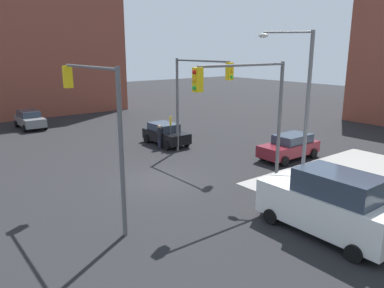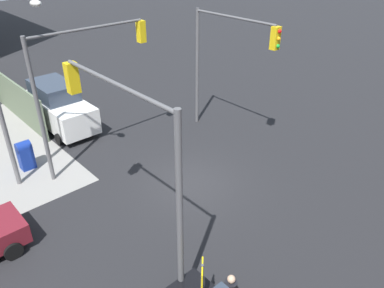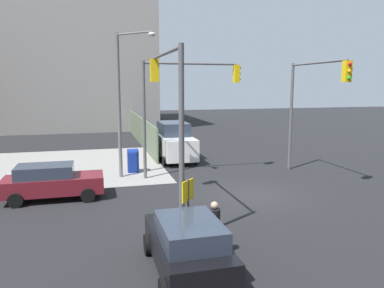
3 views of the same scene
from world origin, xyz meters
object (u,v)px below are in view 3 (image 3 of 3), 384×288
at_px(sedan_maroon, 52,181).
at_px(mailbox_blue, 133,160).
at_px(traffic_signal_se_corner, 311,96).
at_px(pedestrian_crossing, 214,228).
at_px(van_white_delivery, 174,142).
at_px(traffic_signal_ne_corner, 183,95).
at_px(traffic_signal_nw_corner, 168,101).
at_px(street_lamp_corner, 124,94).
at_px(coupe_black, 188,245).

bearing_deg(sedan_maroon, mailbox_blue, -42.88).
bearing_deg(traffic_signal_se_corner, pedestrian_crossing, 134.86).
bearing_deg(van_white_delivery, mailbox_blue, 133.99).
xyz_separation_m(mailbox_blue, pedestrian_crossing, (-12.00, -1.20, 0.16)).
relative_size(traffic_signal_ne_corner, mailbox_blue, 4.55).
xyz_separation_m(traffic_signal_ne_corner, van_white_delivery, (4.79, -0.50, -3.37)).
bearing_deg(pedestrian_crossing, traffic_signal_se_corner, 41.16).
xyz_separation_m(traffic_signal_nw_corner, mailbox_blue, (8.58, 0.50, -3.87)).
bearing_deg(van_white_delivery, street_lamp_corner, 139.31).
distance_m(street_lamp_corner, sedan_maroon, 6.19).
xyz_separation_m(coupe_black, pedestrian_crossing, (0.74, -1.02, 0.08)).
xyz_separation_m(traffic_signal_nw_corner, traffic_signal_se_corner, (4.84, -9.00, -0.01)).
relative_size(traffic_signal_se_corner, coupe_black, 1.60).
bearing_deg(coupe_black, mailbox_blue, 0.81).
xyz_separation_m(traffic_signal_se_corner, traffic_signal_ne_corner, (2.04, 6.80, 0.02)).
bearing_deg(traffic_signal_nw_corner, van_white_delivery, -13.03).
distance_m(coupe_black, pedestrian_crossing, 1.26).
distance_m(traffic_signal_ne_corner, sedan_maroon, 8.34).
relative_size(coupe_black, van_white_delivery, 0.75).
relative_size(traffic_signal_ne_corner, van_white_delivery, 1.20).
height_order(sedan_maroon, coupe_black, same).
distance_m(traffic_signal_ne_corner, mailbox_blue, 5.03).
bearing_deg(van_white_delivery, pedestrian_crossing, 172.45).
bearing_deg(street_lamp_corner, traffic_signal_ne_corner, -97.53).
xyz_separation_m(van_white_delivery, pedestrian_crossing, (-15.09, 2.00, -0.36)).
xyz_separation_m(coupe_black, van_white_delivery, (15.83, -3.02, 0.44)).
bearing_deg(traffic_signal_ne_corner, pedestrian_crossing, 171.71).
distance_m(traffic_signal_se_corner, coupe_black, 13.50).
height_order(mailbox_blue, coupe_black, coupe_black).
bearing_deg(street_lamp_corner, van_white_delivery, -40.69).
distance_m(traffic_signal_ne_corner, van_white_delivery, 5.87).
bearing_deg(mailbox_blue, pedestrian_crossing, -174.29).
height_order(traffic_signal_se_corner, coupe_black, traffic_signal_se_corner).
distance_m(traffic_signal_se_corner, traffic_signal_ne_corner, 7.10).
height_order(traffic_signal_se_corner, van_white_delivery, traffic_signal_se_corner).
bearing_deg(mailbox_blue, sedan_maroon, 137.12).
bearing_deg(mailbox_blue, van_white_delivery, -46.01).
bearing_deg(coupe_black, van_white_delivery, -10.80).
bearing_deg(pedestrian_crossing, street_lamp_corner, 95.56).
relative_size(street_lamp_corner, coupe_black, 1.97).
distance_m(traffic_signal_se_corner, sedan_maroon, 14.20).
xyz_separation_m(traffic_signal_ne_corner, coupe_black, (-11.04, 2.52, -3.80)).
bearing_deg(mailbox_blue, coupe_black, -179.19).
bearing_deg(coupe_black, pedestrian_crossing, -54.03).
bearing_deg(traffic_signal_ne_corner, van_white_delivery, -5.95).
distance_m(sedan_maroon, van_white_delivery, 10.58).
bearing_deg(traffic_signal_nw_corner, traffic_signal_ne_corner, -17.75).
height_order(traffic_signal_se_corner, mailbox_blue, traffic_signal_se_corner).
xyz_separation_m(street_lamp_corner, coupe_black, (-11.47, -0.73, -3.86)).
xyz_separation_m(traffic_signal_nw_corner, sedan_maroon, (4.08, 4.67, -3.79)).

